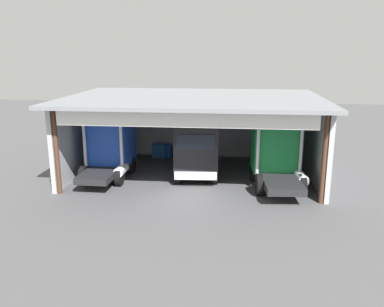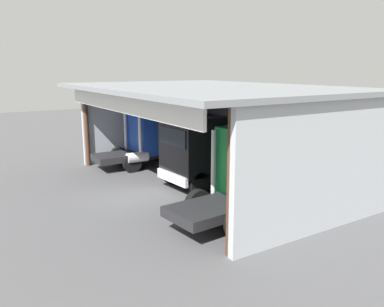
{
  "view_description": "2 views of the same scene",
  "coord_description": "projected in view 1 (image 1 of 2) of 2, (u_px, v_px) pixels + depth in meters",
  "views": [
    {
      "loc": [
        2.37,
        -19.18,
        7.37
      ],
      "look_at": [
        0.0,
        3.11,
        1.62
      ],
      "focal_mm": 37.49,
      "sensor_mm": 36.0,
      "label": 1
    },
    {
      "loc": [
        15.63,
        -6.84,
        5.65
      ],
      "look_at": [
        0.0,
        3.11,
        1.62
      ],
      "focal_mm": 36.87,
      "sensor_mm": 36.0,
      "label": 2
    }
  ],
  "objects": [
    {
      "name": "workshop_shed",
      "position": [
        195.0,
        117.0,
        24.59
      ],
      "size": [
        14.66,
        10.19,
        4.82
      ],
      "color": "#ADB2B7",
      "rests_on": "ground"
    },
    {
      "name": "ground_plane",
      "position": [
        186.0,
        199.0,
        20.55
      ],
      "size": [
        80.0,
        80.0,
        0.0
      ],
      "primitive_type": "plane",
      "color": "#4C4C4F",
      "rests_on": "ground"
    },
    {
      "name": "truck_green_right_bay",
      "position": [
        276.0,
        154.0,
        22.23
      ],
      "size": [
        2.95,
        5.17,
        3.45
      ],
      "rotation": [
        0.0,
        0.0,
        0.08
      ],
      "color": "#197F3D",
      "rests_on": "ground"
    },
    {
      "name": "oil_drum",
      "position": [
        168.0,
        151.0,
        28.55
      ],
      "size": [
        0.58,
        0.58,
        0.93
      ],
      "primitive_type": "cylinder",
      "color": "#194CB2",
      "rests_on": "ground"
    },
    {
      "name": "tool_cart",
      "position": [
        159.0,
        150.0,
        28.49
      ],
      "size": [
        0.9,
        0.6,
        1.0
      ],
      "primitive_type": "cube",
      "color": "#1E59A5",
      "rests_on": "ground"
    },
    {
      "name": "truck_black_center_right_bay",
      "position": [
        196.0,
        149.0,
        23.23
      ],
      "size": [
        2.82,
        4.71,
        3.54
      ],
      "rotation": [
        0.0,
        0.0,
        3.21
      ],
      "color": "black",
      "rests_on": "ground"
    },
    {
      "name": "truck_blue_center_left_bay",
      "position": [
        110.0,
        148.0,
        23.86
      ],
      "size": [
        2.6,
        5.11,
        3.38
      ],
      "rotation": [
        0.0,
        0.0,
        -0.03
      ],
      "color": "#1E47B7",
      "rests_on": "ground"
    }
  ]
}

